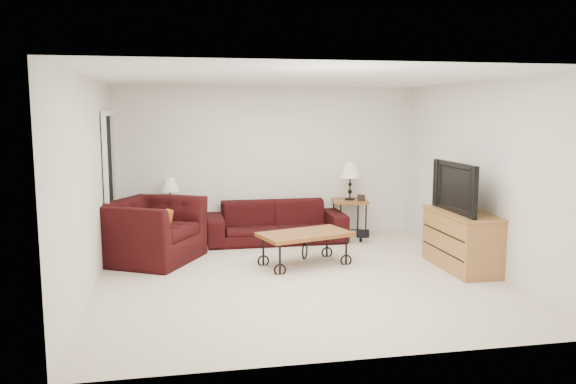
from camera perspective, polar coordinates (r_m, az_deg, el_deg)
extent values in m
plane|color=beige|center=(7.40, 1.03, -8.45)|extent=(5.00, 5.00, 0.00)
cube|color=white|center=(9.59, -2.02, 2.97)|extent=(5.00, 0.02, 2.50)
cube|color=white|center=(4.75, 7.26, -2.35)|extent=(5.00, 0.02, 2.50)
cube|color=white|center=(7.07, -19.20, 0.69)|extent=(0.02, 5.00, 2.50)
cube|color=white|center=(8.03, 18.79, 1.55)|extent=(0.02, 5.00, 2.50)
plane|color=white|center=(7.10, 1.08, 11.27)|extent=(5.00, 5.00, 0.00)
cube|color=black|center=(8.72, -17.38, 0.57)|extent=(0.08, 0.94, 2.04)
imported|color=black|center=(9.26, -1.22, -3.00)|extent=(2.23, 0.87, 0.65)
cube|color=brown|center=(9.33, -11.58, -3.46)|extent=(0.54, 0.54, 0.53)
cube|color=brown|center=(9.73, 6.14, -2.58)|extent=(0.66, 0.66, 0.62)
cube|color=black|center=(9.13, -12.58, -1.77)|extent=(0.11, 0.04, 0.09)
cube|color=black|center=(9.57, 7.29, -0.56)|extent=(0.12, 0.06, 0.10)
cube|color=brown|center=(7.89, 1.69, -5.67)|extent=(1.36, 0.99, 0.46)
imported|color=black|center=(8.30, -13.49, -3.79)|extent=(1.65, 1.71, 0.86)
cube|color=#D2551A|center=(8.23, -12.48, -3.22)|extent=(0.28, 0.39, 0.39)
cube|color=#9F653B|center=(8.03, 16.87, -4.62)|extent=(0.54, 1.29, 0.77)
imported|color=black|center=(7.90, 16.96, 0.46)|extent=(0.15, 1.15, 0.66)
ellipsoid|color=black|center=(9.33, 7.27, -3.78)|extent=(0.37, 0.33, 0.39)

